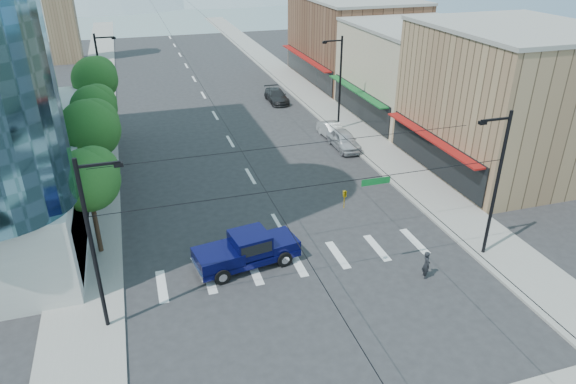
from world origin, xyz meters
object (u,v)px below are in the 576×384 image
parked_car_mid (333,131)px  parked_car_near (344,140)px  pickup_truck (246,249)px  pedestrian (426,264)px  parked_car_far (277,96)px

parked_car_mid → parked_car_near: bearing=-93.8°
pickup_truck → parked_car_mid: 21.81m
pickup_truck → pedestrian: pickup_truck is taller
pickup_truck → parked_car_mid: size_ratio=1.47×
parked_car_mid → parked_car_far: parked_car_far is taller
pickup_truck → pedestrian: 10.18m
pedestrian → parked_car_far: size_ratio=0.34×
pedestrian → parked_car_near: bearing=3.2°
pickup_truck → parked_car_near: size_ratio=1.35×
parked_car_mid → pedestrian: bearing=-101.9°
pedestrian → parked_car_mid: pedestrian is taller
pickup_truck → parked_car_far: bearing=61.7°
parked_car_mid → parked_car_far: bearing=94.3°
pedestrian → parked_car_far: (1.36, 34.74, -0.12)m
parked_car_near → parked_car_far: (-1.80, 15.46, -0.08)m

